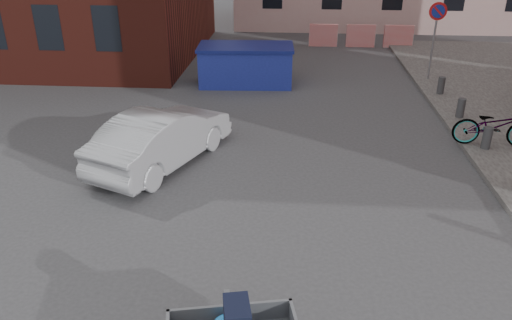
{
  "coord_description": "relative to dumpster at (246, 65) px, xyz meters",
  "views": [
    {
      "loc": [
        1.22,
        -8.28,
        5.17
      ],
      "look_at": [
        0.56,
        0.23,
        1.1
      ],
      "focal_mm": 35.0,
      "sensor_mm": 36.0,
      "label": 1
    }
  ],
  "objects": [
    {
      "name": "bicycle",
      "position": [
        6.66,
        -5.13,
        -0.05
      ],
      "size": [
        2.01,
        0.82,
        1.03
      ],
      "primitive_type": "imported",
      "rotation": [
        0.0,
        0.0,
        1.5
      ],
      "color": "black",
      "rests_on": "sidewalk"
    },
    {
      "name": "silver_car",
      "position": [
        -1.32,
        -6.55,
        -0.03
      ],
      "size": [
        2.86,
        4.26,
        1.33
      ],
      "primitive_type": "imported",
      "rotation": [
        0.0,
        0.0,
        2.74
      ],
      "color": "#A2A4AA",
      "rests_on": "ground"
    },
    {
      "name": "ground",
      "position": [
        0.46,
        -8.75,
        -0.69
      ],
      "size": [
        120.0,
        120.0,
        0.0
      ],
      "primitive_type": "plane",
      "color": "#38383A",
      "rests_on": "ground"
    },
    {
      "name": "bollards",
      "position": [
        6.46,
        -5.35,
        -0.29
      ],
      "size": [
        0.22,
        9.02,
        0.55
      ],
      "color": "#3A3A3D",
      "rests_on": "sidewalk"
    },
    {
      "name": "barriers",
      "position": [
        4.66,
        6.25,
        -0.19
      ],
      "size": [
        4.7,
        0.18,
        1.0
      ],
      "color": "red",
      "rests_on": "ground"
    },
    {
      "name": "no_parking_sign",
      "position": [
        6.46,
        0.73,
        1.32
      ],
      "size": [
        0.6,
        0.09,
        2.65
      ],
      "color": "gray",
      "rests_on": "sidewalk"
    },
    {
      "name": "dumpster",
      "position": [
        0.0,
        0.0,
        0.0
      ],
      "size": [
        3.35,
        1.85,
        1.37
      ],
      "rotation": [
        0.0,
        0.0,
        0.05
      ],
      "color": "#202B9A",
      "rests_on": "ground"
    }
  ]
}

